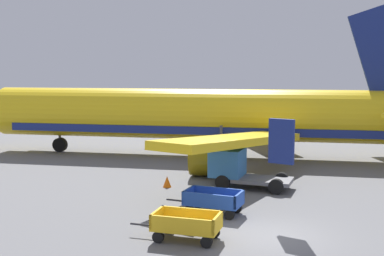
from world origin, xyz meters
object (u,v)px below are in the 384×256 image
at_px(baggage_cart_nearest, 186,225).
at_px(traffic_cone_near_plane, 167,182).
at_px(airplane, 205,116).
at_px(baggage_cart_second_in_row, 213,201).
at_px(service_truck_beside_carts, 236,167).

xyz_separation_m(baggage_cart_nearest, traffic_cone_near_plane, (-0.70, 8.60, -0.29)).
distance_m(airplane, traffic_cone_near_plane, 10.24).
distance_m(baggage_cart_second_in_row, service_truck_beside_carts, 5.39).
bearing_deg(traffic_cone_near_plane, airplane, 73.22).
distance_m(baggage_cart_second_in_row, traffic_cone_near_plane, 5.61).
xyz_separation_m(service_truck_beside_carts, traffic_cone_near_plane, (-3.78, 0.14, -0.79)).
xyz_separation_m(baggage_cart_nearest, service_truck_beside_carts, (3.08, 8.46, 0.50)).
relative_size(airplane, traffic_cone_near_plane, 60.55).
bearing_deg(service_truck_beside_carts, baggage_cart_second_in_row, -108.93).
xyz_separation_m(baggage_cart_second_in_row, service_truck_beside_carts, (1.74, 5.07, 0.50)).
bearing_deg(baggage_cart_nearest, baggage_cart_second_in_row, 68.42).
relative_size(baggage_cart_nearest, traffic_cone_near_plane, 5.84).
distance_m(airplane, baggage_cart_nearest, 18.34).
relative_size(airplane, service_truck_beside_carts, 7.81).
relative_size(baggage_cart_nearest, baggage_cart_second_in_row, 1.02).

